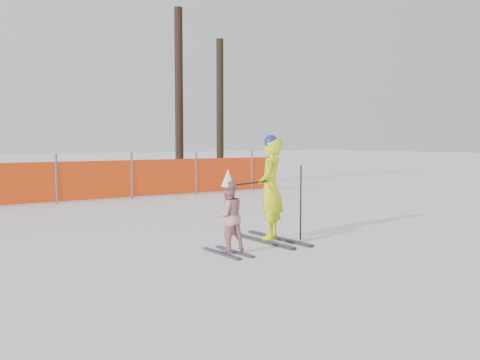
# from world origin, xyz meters

# --- Properties ---
(ground) EXTENTS (120.00, 120.00, 0.00)m
(ground) POSITION_xyz_m (0.00, 0.00, 0.00)
(ground) COLOR white
(ground) RESTS_ON ground
(adult) EXTENTS (0.68, 1.54, 1.66)m
(adult) POSITION_xyz_m (0.71, 0.69, 0.82)
(adult) COLOR black
(adult) RESTS_ON ground
(child) EXTENTS (0.51, 0.88, 1.18)m
(child) POSITION_xyz_m (-0.36, 0.27, 0.54)
(child) COLOR black
(child) RESTS_ON ground
(ski_poles) EXTENTS (1.42, 0.35, 1.19)m
(ski_poles) POSITION_xyz_m (0.74, 0.49, 0.75)
(ski_poles) COLOR black
(ski_poles) RESTS_ON ground
(tree_trunks) EXTENTS (1.63, 0.74, 6.06)m
(tree_trunks) POSITION_xyz_m (4.90, 10.26, 2.84)
(tree_trunks) COLOR black
(tree_trunks) RESTS_ON ground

